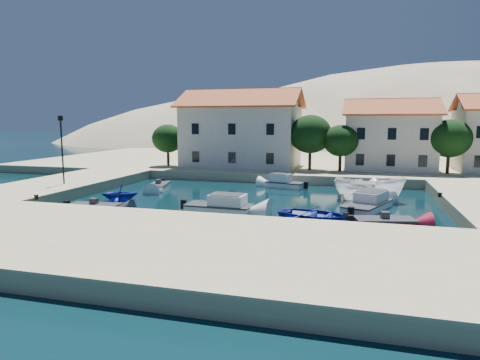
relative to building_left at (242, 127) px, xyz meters
name	(u,v)px	position (x,y,z in m)	size (l,w,h in m)	color
ground	(215,228)	(6.00, -28.00, -5.94)	(400.00, 400.00, 0.00)	black
quay_south	(176,247)	(6.00, -34.00, -5.44)	(52.00, 12.00, 1.00)	#CBBD8A
quay_west	(65,185)	(-13.00, -18.00, -5.44)	(8.00, 20.00, 1.00)	#CBBD8A
quay_north	(313,163)	(8.00, 10.00, -5.44)	(80.00, 36.00, 1.00)	#CBBD8A
hills	(395,211)	(26.64, 95.62, -29.34)	(254.00, 176.00, 99.00)	tan
building_left	(242,127)	(0.00, 0.00, 0.00)	(14.70, 9.45, 9.70)	beige
building_mid	(390,134)	(18.00, 1.00, -0.71)	(10.50, 8.40, 8.30)	beige
trees	(323,137)	(10.51, -2.54, -1.10)	(37.30, 5.30, 6.45)	#382314
lamppost	(62,143)	(-11.50, -20.00, -1.18)	(0.35, 0.25, 6.22)	black
bollards	(271,202)	(8.80, -24.13, -4.79)	(29.36, 9.56, 0.30)	black
motorboat_grey_sw	(94,208)	(-4.30, -25.90, -5.64)	(3.97, 2.04, 1.25)	#333338
cabin_cruiser_south	(219,206)	(4.74, -23.51, -5.46)	(5.03, 2.32, 1.60)	white
rowboat_south	(316,220)	(11.93, -24.09, -5.94)	(3.65, 5.11, 1.06)	#1B2697
motorboat_red_se	(385,223)	(16.37, -24.94, -5.64)	(3.99, 2.47, 1.25)	maroon
cabin_cruiser_east	(367,204)	(15.38, -19.77, -5.46)	(4.01, 5.86, 1.60)	white
boat_east	(369,201)	(15.55, -15.63, -5.94)	(2.22, 5.90, 2.28)	white
motorboat_white_ne	(380,189)	(16.69, -10.40, -5.64)	(2.03, 3.36, 1.25)	white
rowboat_west	(120,200)	(-5.00, -21.16, -5.94)	(2.58, 2.99, 1.58)	#1B2697
motorboat_white_west	(159,187)	(-4.34, -15.18, -5.64)	(2.45, 4.02, 1.25)	white
cabin_cruiser_north	(285,183)	(7.48, -10.63, -5.46)	(4.12, 2.54, 1.60)	white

